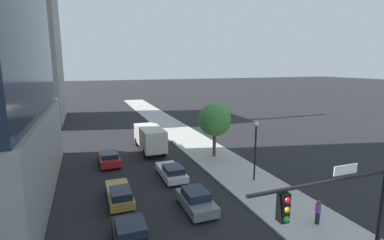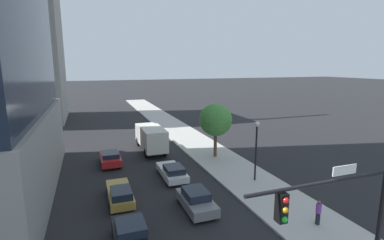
# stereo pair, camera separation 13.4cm
# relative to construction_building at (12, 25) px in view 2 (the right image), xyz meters

# --- Properties ---
(sidewalk) EXTENTS (5.32, 120.00, 0.15)m
(sidewalk) POSITION_rel_construction_building_xyz_m (24.61, -35.09, -16.98)
(sidewalk) COLOR #B2AFA8
(sidewalk) RESTS_ON ground
(construction_building) EXTENTS (27.56, 16.43, 37.72)m
(construction_building) POSITION_rel_construction_building_xyz_m (0.00, 0.00, 0.00)
(construction_building) COLOR #9E9B93
(construction_building) RESTS_ON ground
(traffic_light_pole) EXTENTS (6.44, 0.48, 6.57)m
(traffic_light_pole) POSITION_rel_construction_building_xyz_m (20.23, -52.33, -12.37)
(traffic_light_pole) COLOR black
(traffic_light_pole) RESTS_ON sidewalk
(street_lamp) EXTENTS (0.44, 0.44, 5.30)m
(street_lamp) POSITION_rel_construction_building_xyz_m (25.07, -39.00, -13.39)
(street_lamp) COLOR black
(street_lamp) RESTS_ON sidewalk
(street_tree) EXTENTS (3.61, 3.61, 5.98)m
(street_tree) POSITION_rel_construction_building_xyz_m (24.58, -31.61, -12.76)
(street_tree) COLOR brown
(street_tree) RESTS_ON sidewalk
(car_gray) EXTENTS (1.88, 4.04, 1.50)m
(car_gray) POSITION_rel_construction_building_xyz_m (18.35, -41.97, -16.32)
(car_gray) COLOR slate
(car_gray) RESTS_ON ground
(car_white) EXTENTS (1.88, 4.68, 1.36)m
(car_white) POSITION_rel_construction_building_xyz_m (18.35, -35.83, -16.39)
(car_white) COLOR silver
(car_white) RESTS_ON ground
(car_gold) EXTENTS (1.72, 4.66, 1.42)m
(car_gold) POSITION_rel_construction_building_xyz_m (13.36, -38.97, -16.35)
(car_gold) COLOR #AD8938
(car_gold) RESTS_ON ground
(car_black) EXTENTS (1.92, 4.30, 1.46)m
(car_black) POSITION_rel_construction_building_xyz_m (13.36, -44.68, -16.33)
(car_black) COLOR black
(car_black) RESTS_ON ground
(car_red) EXTENTS (1.95, 4.27, 1.41)m
(car_red) POSITION_rel_construction_building_xyz_m (13.36, -29.99, -16.33)
(car_red) COLOR red
(car_red) RESTS_ON ground
(box_truck) EXTENTS (2.45, 7.68, 3.04)m
(box_truck) POSITION_rel_construction_building_xyz_m (18.35, -26.71, -15.30)
(box_truck) COLOR silver
(box_truck) RESTS_ON ground
(pedestrian_purple_shirt) EXTENTS (0.34, 0.34, 1.61)m
(pedestrian_purple_shirt) POSITION_rel_construction_building_xyz_m (24.91, -46.64, -16.09)
(pedestrian_purple_shirt) COLOR black
(pedestrian_purple_shirt) RESTS_ON sidewalk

